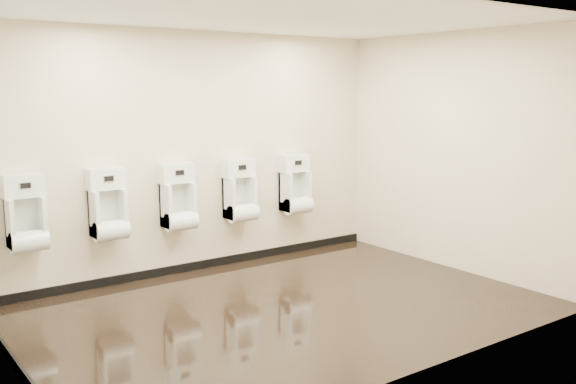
% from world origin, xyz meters
% --- Properties ---
extents(ground, '(5.00, 3.50, 0.00)m').
position_xyz_m(ground, '(0.00, 0.00, 0.00)').
color(ground, black).
rests_on(ground, ground).
extents(ceiling, '(5.00, 3.50, 0.00)m').
position_xyz_m(ceiling, '(0.00, 0.00, 2.80)').
color(ceiling, white).
extents(back_wall, '(5.00, 0.02, 2.80)m').
position_xyz_m(back_wall, '(0.00, 1.75, 1.40)').
color(back_wall, beige).
rests_on(back_wall, ground).
extents(front_wall, '(5.00, 0.02, 2.80)m').
position_xyz_m(front_wall, '(0.00, -1.75, 1.40)').
color(front_wall, beige).
rests_on(front_wall, ground).
extents(left_wall, '(0.02, 3.50, 2.80)m').
position_xyz_m(left_wall, '(-2.50, 0.00, 1.40)').
color(left_wall, beige).
rests_on(left_wall, ground).
extents(right_wall, '(0.02, 3.50, 2.80)m').
position_xyz_m(right_wall, '(2.50, 0.00, 1.40)').
color(right_wall, beige).
rests_on(right_wall, ground).
extents(tile_overlay_left, '(0.01, 3.50, 2.80)m').
position_xyz_m(tile_overlay_left, '(-2.50, 0.00, 1.40)').
color(tile_overlay_left, white).
rests_on(tile_overlay_left, ground).
extents(skirting_back, '(5.00, 0.02, 0.10)m').
position_xyz_m(skirting_back, '(0.00, 1.74, 0.05)').
color(skirting_back, black).
rests_on(skirting_back, ground).
extents(skirting_left, '(0.02, 3.50, 0.10)m').
position_xyz_m(skirting_left, '(-2.49, 0.00, 0.05)').
color(skirting_left, black).
rests_on(skirting_left, ground).
extents(urinal_0, '(0.40, 0.30, 0.75)m').
position_xyz_m(urinal_0, '(-1.98, 1.62, 0.87)').
color(urinal_0, white).
rests_on(urinal_0, back_wall).
extents(urinal_1, '(0.40, 0.30, 0.75)m').
position_xyz_m(urinal_1, '(-1.14, 1.62, 0.87)').
color(urinal_1, white).
rests_on(urinal_1, back_wall).
extents(urinal_2, '(0.40, 0.30, 0.75)m').
position_xyz_m(urinal_2, '(-0.33, 1.62, 0.87)').
color(urinal_2, white).
rests_on(urinal_2, back_wall).
extents(urinal_3, '(0.40, 0.30, 0.75)m').
position_xyz_m(urinal_3, '(0.50, 1.62, 0.87)').
color(urinal_3, white).
rests_on(urinal_3, back_wall).
extents(urinal_4, '(0.40, 0.30, 0.75)m').
position_xyz_m(urinal_4, '(1.33, 1.62, 0.87)').
color(urinal_4, white).
rests_on(urinal_4, back_wall).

